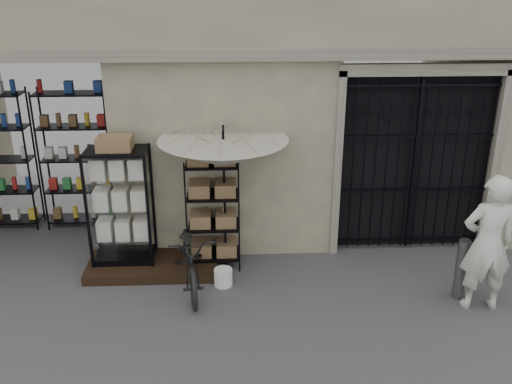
{
  "coord_description": "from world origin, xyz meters",
  "views": [
    {
      "loc": [
        -1.14,
        -6.3,
        4.48
      ],
      "look_at": [
        -0.8,
        1.4,
        1.35
      ],
      "focal_mm": 40.0,
      "sensor_mm": 36.0,
      "label": 1
    }
  ],
  "objects_px": {
    "shopkeeper": "(477,306)",
    "display_cabinet": "(121,212)",
    "market_umbrella": "(223,146)",
    "steel_bollard": "(461,269)",
    "wire_rack": "(213,213)",
    "bicycle": "(192,286)",
    "white_bucket": "(223,277)"
  },
  "relations": [
    {
      "from": "shopkeeper",
      "to": "display_cabinet",
      "type": "bearing_deg",
      "value": -14.39
    },
    {
      "from": "display_cabinet",
      "to": "market_umbrella",
      "type": "distance_m",
      "value": 1.87
    },
    {
      "from": "market_umbrella",
      "to": "steel_bollard",
      "type": "height_order",
      "value": "market_umbrella"
    },
    {
      "from": "wire_rack",
      "to": "shopkeeper",
      "type": "distance_m",
      "value": 4.05
    },
    {
      "from": "display_cabinet",
      "to": "bicycle",
      "type": "xyz_separation_m",
      "value": [
        1.06,
        -0.62,
        -0.95
      ]
    },
    {
      "from": "display_cabinet",
      "to": "wire_rack",
      "type": "height_order",
      "value": "display_cabinet"
    },
    {
      "from": "wire_rack",
      "to": "market_umbrella",
      "type": "distance_m",
      "value": 1.11
    },
    {
      "from": "display_cabinet",
      "to": "steel_bollard",
      "type": "relative_size",
      "value": 2.14
    },
    {
      "from": "wire_rack",
      "to": "market_umbrella",
      "type": "xyz_separation_m",
      "value": [
        0.18,
        -0.03,
        1.09
      ]
    },
    {
      "from": "steel_bollard",
      "to": "market_umbrella",
      "type": "bearing_deg",
      "value": 161.56
    },
    {
      "from": "white_bucket",
      "to": "steel_bollard",
      "type": "bearing_deg",
      "value": -8.01
    },
    {
      "from": "white_bucket",
      "to": "steel_bollard",
      "type": "height_order",
      "value": "steel_bollard"
    },
    {
      "from": "market_umbrella",
      "to": "display_cabinet",
      "type": "bearing_deg",
      "value": -179.16
    },
    {
      "from": "bicycle",
      "to": "market_umbrella",
      "type": "bearing_deg",
      "value": 42.68
    },
    {
      "from": "wire_rack",
      "to": "market_umbrella",
      "type": "bearing_deg",
      "value": -34.14
    },
    {
      "from": "wire_rack",
      "to": "shopkeeper",
      "type": "bearing_deg",
      "value": -43.8
    },
    {
      "from": "display_cabinet",
      "to": "market_umbrella",
      "type": "bearing_deg",
      "value": 0.14
    },
    {
      "from": "display_cabinet",
      "to": "wire_rack",
      "type": "distance_m",
      "value": 1.39
    },
    {
      "from": "display_cabinet",
      "to": "shopkeeper",
      "type": "relative_size",
      "value": 0.99
    },
    {
      "from": "wire_rack",
      "to": "bicycle",
      "type": "height_order",
      "value": "wire_rack"
    },
    {
      "from": "market_umbrella",
      "to": "steel_bollard",
      "type": "bearing_deg",
      "value": -18.44
    },
    {
      "from": "wire_rack",
      "to": "display_cabinet",
      "type": "bearing_deg",
      "value": 159.14
    },
    {
      "from": "display_cabinet",
      "to": "bicycle",
      "type": "height_order",
      "value": "display_cabinet"
    },
    {
      "from": "market_umbrella",
      "to": "white_bucket",
      "type": "xyz_separation_m",
      "value": [
        -0.04,
        -0.64,
        -1.84
      ]
    },
    {
      "from": "display_cabinet",
      "to": "shopkeeper",
      "type": "bearing_deg",
      "value": -15.36
    },
    {
      "from": "bicycle",
      "to": "steel_bollard",
      "type": "height_order",
      "value": "bicycle"
    },
    {
      "from": "wire_rack",
      "to": "steel_bollard",
      "type": "distance_m",
      "value": 3.71
    },
    {
      "from": "white_bucket",
      "to": "bicycle",
      "type": "relative_size",
      "value": 0.15
    },
    {
      "from": "market_umbrella",
      "to": "shopkeeper",
      "type": "relative_size",
      "value": 1.4
    },
    {
      "from": "bicycle",
      "to": "white_bucket",
      "type": "bearing_deg",
      "value": -8.41
    },
    {
      "from": "market_umbrella",
      "to": "white_bucket",
      "type": "distance_m",
      "value": 1.95
    },
    {
      "from": "market_umbrella",
      "to": "shopkeeper",
      "type": "xyz_separation_m",
      "value": [
        3.52,
        -1.35,
        -1.97
      ]
    }
  ]
}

